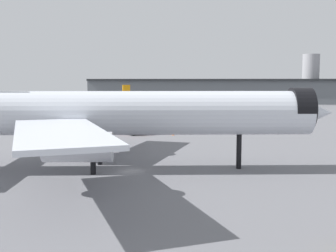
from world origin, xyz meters
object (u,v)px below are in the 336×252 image
object	(u,v)px
airliner_far_taxiway	(100,101)
traffic_cone_near_nose	(173,134)
airliner_near_gate	(113,114)
service_truck_front	(139,129)

from	to	relation	value
airliner_far_taxiway	traffic_cone_near_nose	distance (m)	78.88
airliner_near_gate	airliner_far_taxiway	size ratio (longest dim) A/B	1.96
airliner_far_taxiway	service_truck_front	distance (m)	74.89
service_truck_front	traffic_cone_near_nose	distance (m)	8.99
airliner_near_gate	traffic_cone_near_nose	xyz separation A→B (m)	(7.71, 41.36, -8.37)
airliner_near_gate	airliner_far_taxiway	bearing A→B (deg)	98.83
airliner_far_taxiway	service_truck_front	size ratio (longest dim) A/B	6.05
airliner_near_gate	traffic_cone_near_nose	size ratio (longest dim) A/B	89.05
airliner_far_taxiway	service_truck_front	world-z (taller)	airliner_far_taxiway
service_truck_front	traffic_cone_near_nose	world-z (taller)	service_truck_front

